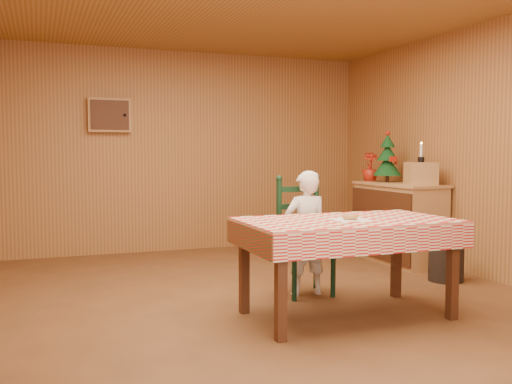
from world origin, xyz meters
TOP-DOWN VIEW (x-y plane):
  - ground at (0.00, 0.00)m, footprint 6.00×6.00m
  - cabin_walls at (-0.00, 0.53)m, footprint 5.10×6.05m
  - dining_table at (0.50, -0.48)m, footprint 1.66×0.96m
  - ladder_chair at (0.50, 0.31)m, footprint 0.44×0.40m
  - seated_child at (0.50, 0.25)m, footprint 0.41×0.27m
  - napkin at (0.50, -0.53)m, footprint 0.26×0.26m
  - donut at (0.50, -0.53)m, footprint 0.12×0.12m
  - shelf_unit at (2.20, 1.28)m, footprint 0.54×1.24m
  - crate at (2.21, 0.88)m, footprint 0.38×0.38m
  - christmas_tree at (2.21, 1.52)m, footprint 0.34×0.34m
  - flower_arrangement at (2.16, 1.83)m, footprint 0.25×0.25m
  - candle_set at (2.21, 0.88)m, footprint 0.07×0.07m
  - storage_bin at (2.06, 0.24)m, footprint 0.38×0.38m

SIDE VIEW (x-z plane):
  - ground at x=0.00m, z-range 0.00..0.00m
  - storage_bin at x=2.06m, z-range 0.00..0.34m
  - shelf_unit at x=2.20m, z-range 0.00..0.93m
  - ladder_chair at x=0.50m, z-range -0.04..1.04m
  - seated_child at x=0.50m, z-range 0.00..1.12m
  - dining_table at x=0.50m, z-range 0.30..1.07m
  - napkin at x=0.50m, z-range 0.77..0.77m
  - donut at x=0.50m, z-range 0.77..0.81m
  - crate at x=2.21m, z-range 0.93..1.18m
  - flower_arrangement at x=2.16m, z-range 0.93..1.29m
  - christmas_tree at x=2.21m, z-range 0.90..1.52m
  - candle_set at x=2.21m, z-range 1.13..1.36m
  - cabin_walls at x=0.00m, z-range 0.50..3.15m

